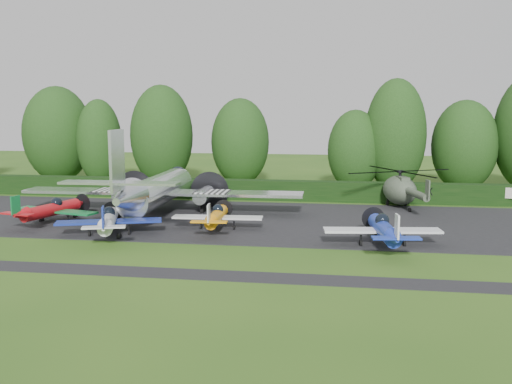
# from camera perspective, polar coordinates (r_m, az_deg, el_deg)

# --- Properties ---
(ground) EXTENTS (160.00, 160.00, 0.00)m
(ground) POSITION_cam_1_polar(r_m,az_deg,el_deg) (38.74, -7.71, -5.52)
(ground) COLOR #264D15
(ground) RESTS_ON ground
(apron) EXTENTS (70.00, 18.00, 0.01)m
(apron) POSITION_cam_1_polar(r_m,az_deg,el_deg) (48.18, -4.35, -2.72)
(apron) COLOR black
(apron) RESTS_ON ground
(taxiway_verge) EXTENTS (70.00, 2.00, 0.00)m
(taxiway_verge) POSITION_cam_1_polar(r_m,az_deg,el_deg) (33.23, -10.65, -7.93)
(taxiway_verge) COLOR black
(taxiway_verge) RESTS_ON ground
(hedgerow) EXTENTS (90.00, 1.60, 2.00)m
(hedgerow) POSITION_cam_1_polar(r_m,az_deg,el_deg) (58.79, -1.94, -0.69)
(hedgerow) COLOR black
(hedgerow) RESTS_ON ground
(transport_plane) EXTENTS (25.18, 19.30, 8.07)m
(transport_plane) POSITION_cam_1_polar(r_m,az_deg,el_deg) (50.03, -9.90, 0.20)
(transport_plane) COLOR silver
(transport_plane) RESTS_ON ground
(light_plane_red) EXTENTS (7.44, 7.83, 2.86)m
(light_plane_red) POSITION_cam_1_polar(r_m,az_deg,el_deg) (48.69, -19.78, -1.66)
(light_plane_red) COLOR #A60F14
(light_plane_red) RESTS_ON ground
(light_plane_white) EXTENTS (7.57, 7.96, 2.91)m
(light_plane_white) POSITION_cam_1_polar(r_m,az_deg,el_deg) (42.64, -14.52, -2.77)
(light_plane_white) COLOR silver
(light_plane_white) RESTS_ON ground
(light_plane_orange) EXTENTS (6.92, 7.28, 2.66)m
(light_plane_orange) POSITION_cam_1_polar(r_m,az_deg,el_deg) (43.51, -3.95, -2.43)
(light_plane_orange) COLOR orange
(light_plane_orange) RESTS_ON ground
(light_plane_blue) EXTENTS (7.87, 8.28, 3.03)m
(light_plane_blue) POSITION_cam_1_polar(r_m,az_deg,el_deg) (39.02, 12.67, -3.65)
(light_plane_blue) COLOR #1B32A6
(light_plane_blue) RESTS_ON ground
(helicopter) EXTENTS (10.85, 12.70, 3.49)m
(helicopter) POSITION_cam_1_polar(r_m,az_deg,el_deg) (55.28, 14.18, 0.44)
(helicopter) COLOR #384434
(helicopter) RESTS_ON ground
(sign_board) EXTENTS (3.26, 0.12, 1.84)m
(sign_board) POSITION_cam_1_polar(r_m,az_deg,el_deg) (58.89, 23.39, -0.14)
(sign_board) COLOR #3F3326
(sign_board) RESTS_ON ground
(tree_0) EXTENTS (7.44, 7.44, 12.06)m
(tree_0) POSITION_cam_1_polar(r_m,az_deg,el_deg) (69.36, -9.42, 5.58)
(tree_0) COLOR black
(tree_0) RESTS_ON ground
(tree_1) EXTENTS (6.10, 6.10, 9.13)m
(tree_1) POSITION_cam_1_polar(r_m,az_deg,el_deg) (65.33, 9.86, 4.11)
(tree_1) COLOR black
(tree_1) RESTS_ON ground
(tree_2) EXTENTS (7.02, 7.02, 10.49)m
(tree_2) POSITION_cam_1_polar(r_m,az_deg,el_deg) (69.21, -1.58, 5.03)
(tree_2) COLOR black
(tree_2) RESTS_ON ground
(tree_3) EXTENTS (5.51, 5.51, 10.40)m
(tree_3) POSITION_cam_1_polar(r_m,az_deg,el_deg) (72.98, -15.40, 4.87)
(tree_3) COLOR black
(tree_3) RESTS_ON ground
(tree_4) EXTENTS (7.24, 7.24, 10.23)m
(tree_4) POSITION_cam_1_polar(r_m,az_deg,el_deg) (68.07, 20.12, 4.36)
(tree_4) COLOR black
(tree_4) RESTS_ON ground
(tree_6) EXTENTS (6.80, 6.80, 12.58)m
(tree_6) POSITION_cam_1_polar(r_m,az_deg,el_deg) (65.67, 13.77, 5.53)
(tree_6) COLOR black
(tree_6) RESTS_ON ground
(tree_9) EXTENTS (8.55, 8.55, 12.05)m
(tree_9) POSITION_cam_1_polar(r_m,az_deg,el_deg) (76.50, -19.21, 5.47)
(tree_9) COLOR black
(tree_9) RESTS_ON ground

